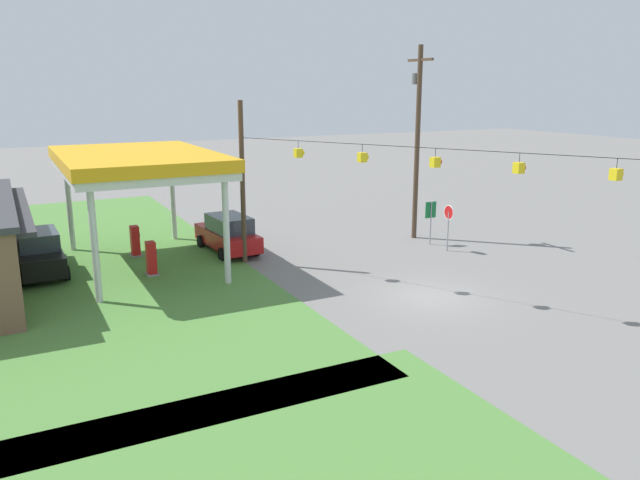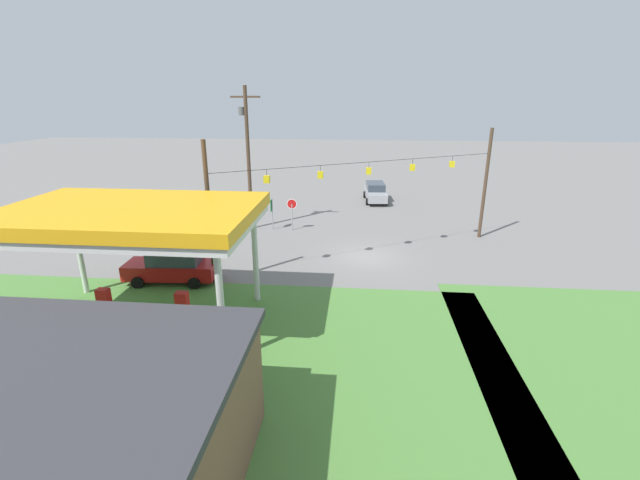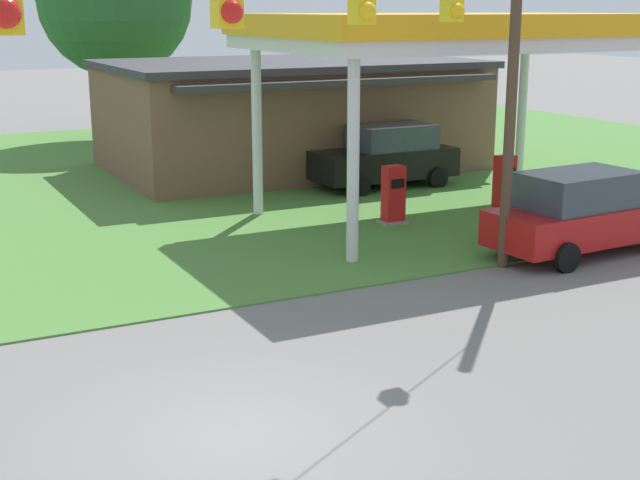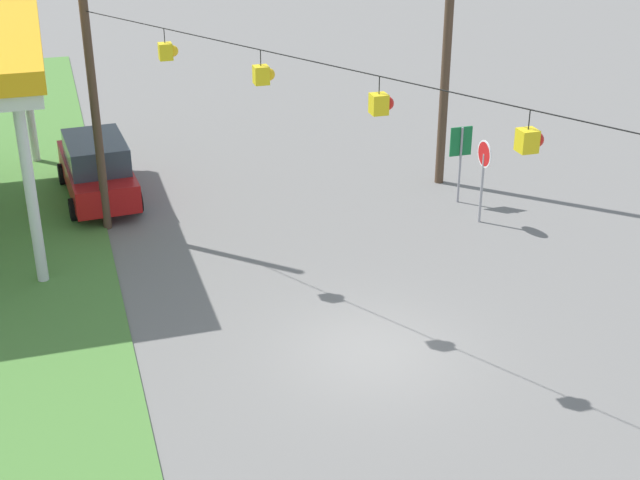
# 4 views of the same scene
# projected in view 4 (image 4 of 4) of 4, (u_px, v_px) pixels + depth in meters

# --- Properties ---
(ground_plane) EXTENTS (160.00, 160.00, 0.00)m
(ground_plane) POSITION_uv_depth(u_px,v_px,m) (372.00, 351.00, 19.73)
(ground_plane) COLOR slate
(car_at_pumps_front) EXTENTS (5.13, 2.33, 2.00)m
(car_at_pumps_front) POSITION_uv_depth(u_px,v_px,m) (97.00, 168.00, 27.34)
(car_at_pumps_front) COLOR #AD1414
(car_at_pumps_front) RESTS_ON ground
(stop_sign_roadside) EXTENTS (0.80, 0.08, 2.50)m
(stop_sign_roadside) POSITION_uv_depth(u_px,v_px,m) (484.00, 164.00, 25.36)
(stop_sign_roadside) COLOR #99999E
(stop_sign_roadside) RESTS_ON ground
(route_sign) EXTENTS (0.10, 0.70, 2.40)m
(route_sign) POSITION_uv_depth(u_px,v_px,m) (461.00, 149.00, 26.81)
(route_sign) COLOR gray
(route_sign) RESTS_ON ground
(signal_span_gantry) EXTENTS (17.21, 10.24, 7.94)m
(signal_span_gantry) POSITION_uv_depth(u_px,v_px,m) (378.00, 163.00, 17.86)
(signal_span_gantry) COLOR #4C3828
(signal_span_gantry) RESTS_ON ground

